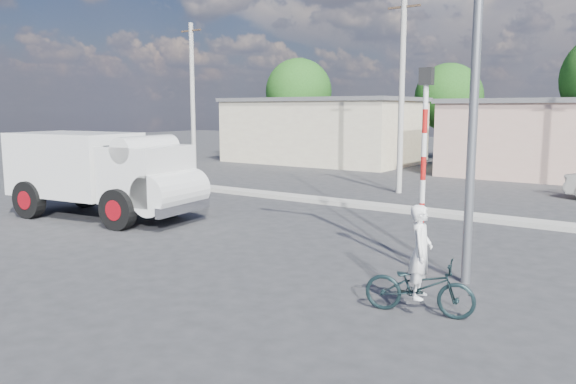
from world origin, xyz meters
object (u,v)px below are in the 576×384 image
Objects in this scene: bicycle at (419,286)px; traffic_pole at (424,152)px; cyclist at (420,269)px; streetlight at (469,33)px; truck at (104,172)px.

traffic_pole reaches higher than bicycle.
streetlight is at bearing -11.31° from cyclist.
streetlight is at bearing -17.73° from traffic_pole.
traffic_pole is 0.48× the size of streetlight.
bicycle is (11.66, -2.34, -1.03)m from truck.
truck is 1.58× the size of traffic_pole.
truck is 0.76× the size of streetlight.
streetlight is (-0.07, 2.23, 4.47)m from bicycle.
bicycle is 3.44m from traffic_pole.
truck reaches higher than cyclist.
truck is at bearing 65.61° from bicycle.
bicycle is 5.00m from streetlight.
bicycle is at bearing -88.28° from streetlight.
cyclist is (0.00, 0.00, 0.31)m from bicycle.
truck is at bearing -178.99° from traffic_pole.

